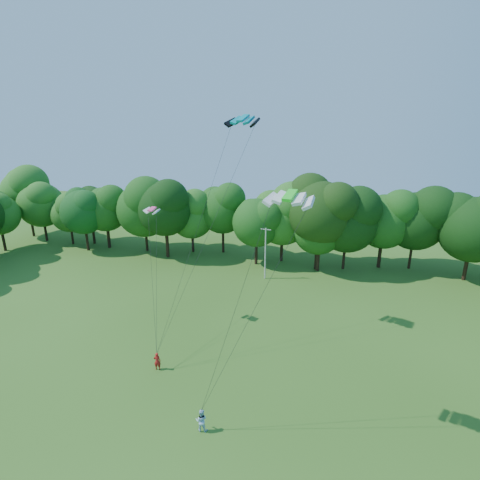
# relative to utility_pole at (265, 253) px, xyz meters

# --- Properties ---
(ground) EXTENTS (160.00, 160.00, 0.00)m
(ground) POSITION_rel_utility_pole_xyz_m (-0.65, -29.00, -3.76)
(ground) COLOR #315818
(ground) RESTS_ON ground
(utility_pole) EXTENTS (1.45, 0.29, 7.26)m
(utility_pole) POSITION_rel_utility_pole_xyz_m (0.00, 0.00, 0.00)
(utility_pole) COLOR #BBBAB1
(utility_pole) RESTS_ON ground
(kite_flyer_left) EXTENTS (0.68, 0.52, 1.67)m
(kite_flyer_left) POSITION_rel_utility_pole_xyz_m (-5.40, -21.97, -2.92)
(kite_flyer_left) COLOR #B21917
(kite_flyer_left) RESTS_ON ground
(kite_flyer_right) EXTENTS (0.93, 0.77, 1.74)m
(kite_flyer_right) POSITION_rel_utility_pole_xyz_m (0.69, -27.44, -2.89)
(kite_flyer_right) COLOR #AED3F1
(kite_flyer_right) RESTS_ON ground
(kite_teal) EXTENTS (3.45, 2.33, 0.74)m
(kite_teal) POSITION_rel_utility_pole_xyz_m (-0.10, -12.34, 17.37)
(kite_teal) COLOR #048694
(kite_teal) RESTS_ON ground
(kite_green) EXTENTS (3.11, 1.89, 0.57)m
(kite_green) POSITION_rel_utility_pole_xyz_m (5.99, -25.34, 12.95)
(kite_green) COLOR #22E825
(kite_green) RESTS_ON ground
(kite_pink) EXTENTS (1.89, 1.31, 0.38)m
(kite_pink) POSITION_rel_utility_pole_xyz_m (-9.18, -13.81, 8.67)
(kite_pink) COLOR #FE468A
(kite_pink) RESTS_ON ground
(tree_back_west) EXTENTS (7.98, 7.98, 11.61)m
(tree_back_west) POSITION_rel_utility_pole_xyz_m (-31.15, 4.22, 3.49)
(tree_back_west) COLOR #312513
(tree_back_west) RESTS_ON ground
(tree_back_center) EXTENTS (9.89, 9.89, 14.38)m
(tree_back_center) POSITION_rel_utility_pole_xyz_m (6.88, 4.76, 5.22)
(tree_back_center) COLOR #312213
(tree_back_center) RESTS_ON ground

